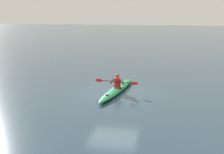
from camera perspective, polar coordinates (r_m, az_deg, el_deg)
The scene contains 3 objects.
ground_plane at distance 14.93m, azimuth 0.36°, elevation -3.18°, with size 160.00×160.00×0.00m, color #283D4C.
kayak at distance 15.12m, azimuth 1.04°, elevation -2.48°, with size 1.26×5.01×0.25m.
kayaker at distance 15.02m, azimuth 1.06°, elevation -0.91°, with size 2.30×0.55×0.71m.
Camera 1 is at (-2.89, 14.07, 4.08)m, focal length 46.38 mm.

